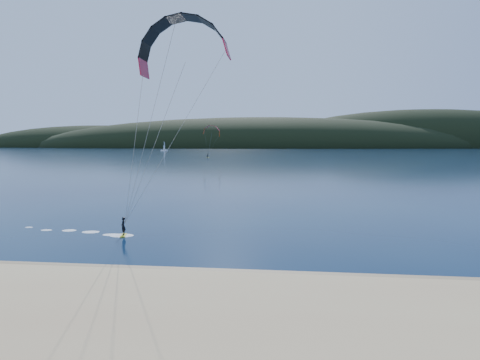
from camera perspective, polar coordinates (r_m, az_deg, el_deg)
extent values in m
plane|color=#071633|center=(19.71, -11.77, -17.26)|extent=(1800.00, 1800.00, 0.00)
cube|color=#89714F|center=(23.74, -8.30, -13.14)|extent=(220.00, 2.50, 0.10)
ellipsoid|color=black|center=(739.43, 2.06, 4.58)|extent=(840.00, 280.00, 110.00)
ellipsoid|color=black|center=(817.83, 24.56, 4.18)|extent=(600.00, 240.00, 140.00)
ellipsoid|color=black|center=(885.75, -19.50, 4.39)|extent=(520.00, 220.00, 90.00)
cube|color=yellow|center=(34.38, -16.19, -7.54)|extent=(0.66, 1.26, 0.07)
imported|color=black|center=(34.22, -16.22, -6.29)|extent=(0.47, 0.61, 1.48)
cylinder|color=gray|center=(30.57, -12.29, 4.19)|extent=(0.02, 0.02, 13.77)
cube|color=yellow|center=(220.11, -4.59, 3.22)|extent=(1.18, 1.64, 0.09)
imported|color=black|center=(220.07, -4.59, 3.48)|extent=(1.09, 1.18, 1.95)
cylinder|color=gray|center=(216.74, -4.29, 5.04)|extent=(0.02, 0.02, 12.80)
cube|color=white|center=(434.71, -10.69, 4.15)|extent=(7.31, 2.91, 1.25)
cylinder|color=white|center=(434.66, -10.70, 4.80)|extent=(0.18, 0.18, 9.81)
cube|color=white|center=(435.84, -10.65, 4.80)|extent=(0.25, 2.32, 7.14)
cube|color=white|center=(433.30, -10.75, 4.56)|extent=(0.20, 1.78, 4.46)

